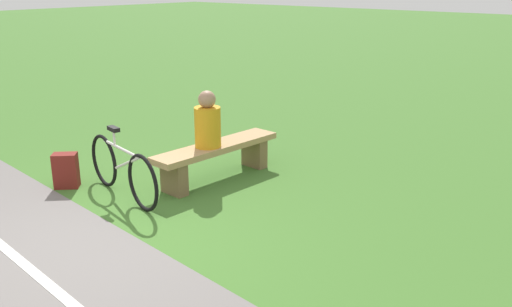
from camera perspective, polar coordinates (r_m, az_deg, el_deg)
ground_plane at (r=5.91m, az=-18.35°, el=-9.41°), size 80.00×80.00×0.00m
bench at (r=7.42m, az=-4.03°, el=-0.11°), size 1.95×0.50×0.49m
person_seated at (r=7.19m, az=-4.96°, el=3.14°), size 0.36×0.36×0.74m
bicycle at (r=6.96m, az=-13.50°, el=-1.59°), size 0.36×1.70×0.86m
backpack at (r=7.55m, az=-18.81°, el=-1.67°), size 0.35×0.35×0.45m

